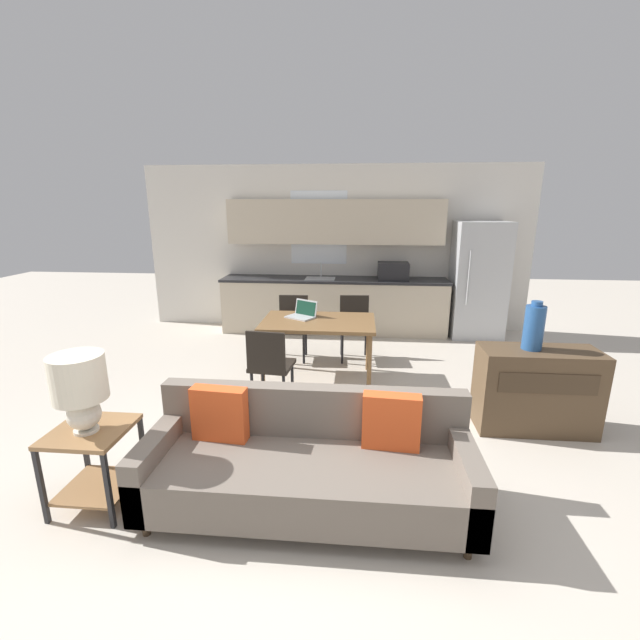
{
  "coord_description": "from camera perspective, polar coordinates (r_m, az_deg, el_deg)",
  "views": [
    {
      "loc": [
        0.41,
        -2.62,
        2.07
      ],
      "look_at": [
        0.03,
        1.5,
        0.95
      ],
      "focal_mm": 24.0,
      "sensor_mm": 36.0,
      "label": 1
    }
  ],
  "objects": [
    {
      "name": "ground_plane",
      "position": [
        3.37,
        -3.02,
        -22.86
      ],
      "size": [
        20.0,
        20.0,
        0.0
      ],
      "primitive_type": "plane",
      "color": "beige"
    },
    {
      "name": "wall_back",
      "position": [
        7.3,
        2.05,
        9.53
      ],
      "size": [
        6.4,
        0.07,
        2.7
      ],
      "color": "silver",
      "rests_on": "ground_plane"
    },
    {
      "name": "kitchen_counter",
      "position": [
        7.07,
        2.02,
        5.15
      ],
      "size": [
        3.68,
        0.65,
        2.15
      ],
      "color": "beige",
      "rests_on": "ground_plane"
    },
    {
      "name": "refrigerator",
      "position": [
        7.22,
        20.34,
        4.97
      ],
      "size": [
        0.79,
        0.7,
        1.82
      ],
      "color": "#B7BABC",
      "rests_on": "ground_plane"
    },
    {
      "name": "dining_table",
      "position": [
        5.05,
        -0.22,
        -0.83
      ],
      "size": [
        1.32,
        0.88,
        0.75
      ],
      "color": "brown",
      "rests_on": "ground_plane"
    },
    {
      "name": "couch",
      "position": [
        3.16,
        -1.52,
        -18.48
      ],
      "size": [
        2.23,
        0.8,
        0.81
      ],
      "color": "#3D2D1E",
      "rests_on": "ground_plane"
    },
    {
      "name": "side_table",
      "position": [
        3.5,
        -27.95,
        -15.43
      ],
      "size": [
        0.5,
        0.5,
        0.58
      ],
      "color": "olive",
      "rests_on": "ground_plane"
    },
    {
      "name": "table_lamp",
      "position": [
        3.26,
        -29.41,
        -7.67
      ],
      "size": [
        0.35,
        0.35,
        0.55
      ],
      "color": "silver",
      "rests_on": "side_table"
    },
    {
      "name": "credenza",
      "position": [
        4.53,
        26.83,
        -8.29
      ],
      "size": [
        1.06,
        0.46,
        0.79
      ],
      "color": "brown",
      "rests_on": "ground_plane"
    },
    {
      "name": "vase",
      "position": [
        4.32,
        26.62,
        -0.84
      ],
      "size": [
        0.18,
        0.18,
        0.45
      ],
      "color": "#234C84",
      "rests_on": "credenza"
    },
    {
      "name": "dining_chair_far_right",
      "position": [
        5.88,
        4.62,
        -0.53
      ],
      "size": [
        0.45,
        0.45,
        0.86
      ],
      "rotation": [
        0.0,
        0.0,
        0.07
      ],
      "color": "black",
      "rests_on": "ground_plane"
    },
    {
      "name": "dining_chair_near_left",
      "position": [
        4.47,
        -6.68,
        -5.74
      ],
      "size": [
        0.46,
        0.46,
        0.86
      ],
      "rotation": [
        0.0,
        0.0,
        3.04
      ],
      "color": "black",
      "rests_on": "ground_plane"
    },
    {
      "name": "dining_chair_far_left",
      "position": [
        5.88,
        -3.65,
        -0.51
      ],
      "size": [
        0.44,
        0.44,
        0.86
      ],
      "rotation": [
        0.0,
        0.0,
        0.04
      ],
      "color": "black",
      "rests_on": "ground_plane"
    },
    {
      "name": "laptop",
      "position": [
        5.18,
        -2.33,
        0.92
      ],
      "size": [
        0.41,
        0.38,
        0.2
      ],
      "rotation": [
        0.0,
        0.0,
        -0.55
      ],
      "color": "#B7BABC",
      "rests_on": "dining_table"
    }
  ]
}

